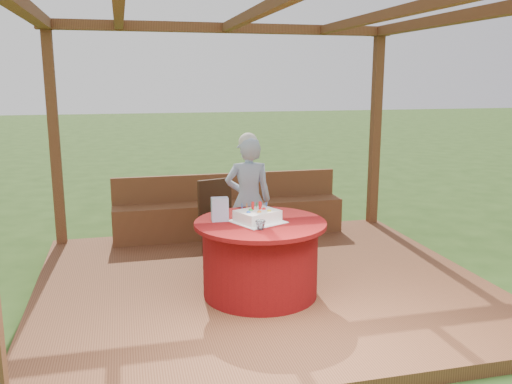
{
  "coord_description": "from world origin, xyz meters",
  "views": [
    {
      "loc": [
        -1.32,
        -5.1,
        2.16
      ],
      "look_at": [
        0.0,
        0.25,
        1.0
      ],
      "focal_mm": 38.0,
      "sensor_mm": 36.0,
      "label": 1
    }
  ],
  "objects_px": {
    "birthday_cake": "(257,216)",
    "drinking_glass": "(260,225)",
    "table": "(260,258)",
    "gift_bag": "(220,209)",
    "elderly_woman": "(248,198)",
    "bench": "(229,215)",
    "chair": "(219,214)"
  },
  "relations": [
    {
      "from": "chair",
      "to": "elderly_woman",
      "type": "relative_size",
      "value": 0.6
    },
    {
      "from": "elderly_woman",
      "to": "birthday_cake",
      "type": "xyz_separation_m",
      "value": [
        -0.14,
        -0.98,
        0.05
      ]
    },
    {
      "from": "table",
      "to": "gift_bag",
      "type": "bearing_deg",
      "value": 161.6
    },
    {
      "from": "chair",
      "to": "elderly_woman",
      "type": "distance_m",
      "value": 0.49
    },
    {
      "from": "bench",
      "to": "gift_bag",
      "type": "distance_m",
      "value": 2.07
    },
    {
      "from": "gift_bag",
      "to": "drinking_glass",
      "type": "relative_size",
      "value": 2.46
    },
    {
      "from": "bench",
      "to": "drinking_glass",
      "type": "distance_m",
      "value": 2.38
    },
    {
      "from": "table",
      "to": "elderly_woman",
      "type": "relative_size",
      "value": 0.85
    },
    {
      "from": "table",
      "to": "gift_bag",
      "type": "height_order",
      "value": "gift_bag"
    },
    {
      "from": "birthday_cake",
      "to": "chair",
      "type": "bearing_deg",
      "value": 95.65
    },
    {
      "from": "birthday_cake",
      "to": "table",
      "type": "bearing_deg",
      "value": 6.98
    },
    {
      "from": "gift_bag",
      "to": "drinking_glass",
      "type": "distance_m",
      "value": 0.49
    },
    {
      "from": "elderly_woman",
      "to": "birthday_cake",
      "type": "height_order",
      "value": "elderly_woman"
    },
    {
      "from": "elderly_woman",
      "to": "birthday_cake",
      "type": "distance_m",
      "value": 0.99
    },
    {
      "from": "chair",
      "to": "elderly_woman",
      "type": "height_order",
      "value": "elderly_woman"
    },
    {
      "from": "drinking_glass",
      "to": "elderly_woman",
      "type": "bearing_deg",
      "value": 81.8
    },
    {
      "from": "bench",
      "to": "drinking_glass",
      "type": "relative_size",
      "value": 33.06
    },
    {
      "from": "bench",
      "to": "chair",
      "type": "bearing_deg",
      "value": -109.42
    },
    {
      "from": "gift_bag",
      "to": "chair",
      "type": "bearing_deg",
      "value": 83.26
    },
    {
      "from": "table",
      "to": "birthday_cake",
      "type": "bearing_deg",
      "value": -173.02
    },
    {
      "from": "table",
      "to": "drinking_glass",
      "type": "relative_size",
      "value": 13.72
    },
    {
      "from": "bench",
      "to": "drinking_glass",
      "type": "xyz_separation_m",
      "value": [
        -0.17,
        -2.32,
        0.5
      ]
    },
    {
      "from": "chair",
      "to": "drinking_glass",
      "type": "height_order",
      "value": "chair"
    },
    {
      "from": "gift_bag",
      "to": "drinking_glass",
      "type": "bearing_deg",
      "value": -49.91
    },
    {
      "from": "table",
      "to": "chair",
      "type": "bearing_deg",
      "value": 96.9
    },
    {
      "from": "chair",
      "to": "drinking_glass",
      "type": "distance_m",
      "value": 1.61
    },
    {
      "from": "gift_bag",
      "to": "table",
      "type": "bearing_deg",
      "value": -15.4
    },
    {
      "from": "birthday_cake",
      "to": "drinking_glass",
      "type": "distance_m",
      "value": 0.27
    },
    {
      "from": "bench",
      "to": "elderly_woman",
      "type": "distance_m",
      "value": 1.17
    },
    {
      "from": "birthday_cake",
      "to": "gift_bag",
      "type": "distance_m",
      "value": 0.36
    },
    {
      "from": "chair",
      "to": "birthday_cake",
      "type": "relative_size",
      "value": 1.59
    },
    {
      "from": "chair",
      "to": "bench",
      "type": "bearing_deg",
      "value": 70.58
    }
  ]
}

